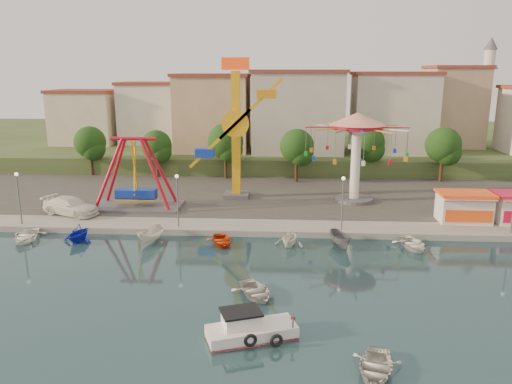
# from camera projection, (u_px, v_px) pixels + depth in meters

# --- Properties ---
(ground) EXTENTS (200.00, 200.00, 0.00)m
(ground) POSITION_uv_depth(u_px,v_px,m) (250.00, 291.00, 36.43)
(ground) COLOR #142D37
(ground) RESTS_ON ground
(quay_deck) EXTENTS (200.00, 100.00, 0.60)m
(quay_deck) POSITION_uv_depth(u_px,v_px,m) (273.00, 152.00, 96.47)
(quay_deck) COLOR #9E998E
(quay_deck) RESTS_ON ground
(asphalt_pad) EXTENTS (90.00, 28.00, 0.01)m
(asphalt_pad) POSITION_uv_depth(u_px,v_px,m) (266.00, 188.00, 65.38)
(asphalt_pad) COLOR #4C4944
(asphalt_pad) RESTS_ON quay_deck
(hill_terrace) EXTENTS (200.00, 60.00, 3.00)m
(hill_terrace) POSITION_uv_depth(u_px,v_px,m) (274.00, 142.00, 101.04)
(hill_terrace) COLOR #384C26
(hill_terrace) RESTS_ON ground
(pirate_ship_ride) EXTENTS (10.00, 5.00, 8.00)m
(pirate_ship_ride) POSITION_uv_depth(u_px,v_px,m) (135.00, 175.00, 55.34)
(pirate_ship_ride) COLOR #59595E
(pirate_ship_ride) RESTS_ON quay_deck
(kamikaze_tower) EXTENTS (7.50, 3.10, 16.50)m
(kamikaze_tower) POSITION_uv_depth(u_px,v_px,m) (239.00, 133.00, 58.86)
(kamikaze_tower) COLOR #59595E
(kamikaze_tower) RESTS_ON quay_deck
(wave_swinger) EXTENTS (11.60, 11.60, 10.40)m
(wave_swinger) POSITION_uv_depth(u_px,v_px,m) (357.00, 137.00, 57.18)
(wave_swinger) COLOR #59595E
(wave_swinger) RESTS_ON quay_deck
(booth_left) EXTENTS (5.40, 3.78, 3.08)m
(booth_left) POSITION_uv_depth(u_px,v_px,m) (464.00, 207.00, 50.69)
(booth_left) COLOR white
(booth_left) RESTS_ON quay_deck
(lamp_post_0) EXTENTS (0.14, 0.14, 5.00)m
(lamp_post_0) POSITION_uv_depth(u_px,v_px,m) (19.00, 200.00, 49.71)
(lamp_post_0) COLOR #59595E
(lamp_post_0) RESTS_ON quay_deck
(lamp_post_1) EXTENTS (0.14, 0.14, 5.00)m
(lamp_post_1) POSITION_uv_depth(u_px,v_px,m) (178.00, 202.00, 48.77)
(lamp_post_1) COLOR #59595E
(lamp_post_1) RESTS_ON quay_deck
(lamp_post_2) EXTENTS (0.14, 0.14, 5.00)m
(lamp_post_2) POSITION_uv_depth(u_px,v_px,m) (342.00, 205.00, 47.83)
(lamp_post_2) COLOR #59595E
(lamp_post_2) RESTS_ON quay_deck
(tree_0) EXTENTS (4.60, 4.60, 7.19)m
(tree_0) POSITION_uv_depth(u_px,v_px,m) (90.00, 142.00, 72.51)
(tree_0) COLOR #382314
(tree_0) RESTS_ON quay_deck
(tree_1) EXTENTS (4.35, 4.35, 6.80)m
(tree_1) POSITION_uv_depth(u_px,v_px,m) (156.00, 145.00, 71.28)
(tree_1) COLOR #382314
(tree_1) RESTS_ON quay_deck
(tree_2) EXTENTS (5.02, 5.02, 7.85)m
(tree_2) POSITION_uv_depth(u_px,v_px,m) (226.00, 141.00, 70.10)
(tree_2) COLOR #382314
(tree_2) RESTS_ON quay_deck
(tree_3) EXTENTS (4.68, 4.68, 7.32)m
(tree_3) POSITION_uv_depth(u_px,v_px,m) (297.00, 146.00, 68.19)
(tree_3) COLOR #382314
(tree_3) RESTS_ON quay_deck
(tree_4) EXTENTS (4.86, 4.86, 7.60)m
(tree_4) POSITION_uv_depth(u_px,v_px,m) (367.00, 142.00, 70.46)
(tree_4) COLOR #382314
(tree_4) RESTS_ON quay_deck
(tree_5) EXTENTS (4.83, 4.83, 7.54)m
(tree_5) POSITION_uv_depth(u_px,v_px,m) (443.00, 145.00, 68.12)
(tree_5) COLOR #382314
(tree_5) RESTS_ON quay_deck
(building_0) EXTENTS (9.26, 9.53, 11.87)m
(building_0) POSITION_uv_depth(u_px,v_px,m) (65.00, 113.00, 80.93)
(building_0) COLOR beige
(building_0) RESTS_ON hill_terrace
(building_1) EXTENTS (12.33, 9.01, 8.63)m
(building_1) POSITION_uv_depth(u_px,v_px,m) (148.00, 120.00, 85.77)
(building_1) COLOR silver
(building_1) RESTS_ON hill_terrace
(building_2) EXTENTS (11.95, 9.28, 11.23)m
(building_2) POSITION_uv_depth(u_px,v_px,m) (224.00, 113.00, 85.25)
(building_2) COLOR tan
(building_2) RESTS_ON hill_terrace
(building_3) EXTENTS (12.59, 10.50, 9.20)m
(building_3) POSITION_uv_depth(u_px,v_px,m) (305.00, 121.00, 81.61)
(building_3) COLOR beige
(building_3) RESTS_ON hill_terrace
(building_4) EXTENTS (10.75, 9.23, 9.24)m
(building_4) POSITION_uv_depth(u_px,v_px,m) (385.00, 119.00, 84.11)
(building_4) COLOR beige
(building_4) RESTS_ON hill_terrace
(building_5) EXTENTS (12.77, 10.96, 11.21)m
(building_5) POSITION_uv_depth(u_px,v_px,m) (470.00, 115.00, 81.28)
(building_5) COLOR tan
(building_5) RESTS_ON hill_terrace
(minaret) EXTENTS (2.80, 2.80, 18.00)m
(minaret) POSITION_uv_depth(u_px,v_px,m) (486.00, 89.00, 83.69)
(minaret) COLOR silver
(minaret) RESTS_ON hill_terrace
(cabin_motorboat) EXTENTS (5.71, 3.74, 1.88)m
(cabin_motorboat) POSITION_uv_depth(u_px,v_px,m) (249.00, 330.00, 29.85)
(cabin_motorboat) COLOR white
(cabin_motorboat) RESTS_ON ground
(rowboat_a) EXTENTS (4.24, 4.73, 0.81)m
(rowboat_a) POSITION_uv_depth(u_px,v_px,m) (255.00, 291.00, 35.40)
(rowboat_a) COLOR beige
(rowboat_a) RESTS_ON ground
(rowboat_b) EXTENTS (3.57, 4.33, 0.78)m
(rowboat_b) POSITION_uv_depth(u_px,v_px,m) (375.00, 367.00, 26.37)
(rowboat_b) COLOR silver
(rowboat_b) RESTS_ON ground
(van) EXTENTS (6.93, 4.71, 1.86)m
(van) POSITION_uv_depth(u_px,v_px,m) (71.00, 206.00, 53.31)
(van) COLOR white
(van) RESTS_ON quay_deck
(moored_boat_0) EXTENTS (3.67, 4.66, 0.88)m
(moored_boat_0) POSITION_uv_depth(u_px,v_px,m) (26.00, 236.00, 47.12)
(moored_boat_0) COLOR white
(moored_boat_0) RESTS_ON ground
(moored_boat_1) EXTENTS (3.28, 3.63, 1.68)m
(moored_boat_1) POSITION_uv_depth(u_px,v_px,m) (78.00, 233.00, 46.72)
(moored_boat_1) COLOR #151DBF
(moored_boat_1) RESTS_ON ground
(moored_boat_2) EXTENTS (2.44, 3.99, 1.45)m
(moored_boat_2) POSITION_uv_depth(u_px,v_px,m) (151.00, 235.00, 46.35)
(moored_boat_2) COLOR silver
(moored_boat_2) RESTS_ON ground
(moored_boat_3) EXTENTS (3.47, 4.17, 0.74)m
(moored_boat_3) POSITION_uv_depth(u_px,v_px,m) (221.00, 240.00, 46.04)
(moored_boat_3) COLOR red
(moored_boat_3) RESTS_ON ground
(moored_boat_4) EXTENTS (3.40, 3.68, 1.61)m
(moored_boat_4) POSITION_uv_depth(u_px,v_px,m) (290.00, 237.00, 45.57)
(moored_boat_4) COLOR white
(moored_boat_4) RESTS_ON ground
(moored_boat_5) EXTENTS (2.34, 3.80, 1.38)m
(moored_boat_5) POSITION_uv_depth(u_px,v_px,m) (341.00, 240.00, 45.32)
(moored_boat_5) COLOR slate
(moored_boat_5) RESTS_ON ground
(moored_boat_6) EXTENTS (3.56, 4.50, 0.84)m
(moored_boat_6) POSITION_uv_depth(u_px,v_px,m) (413.00, 244.00, 45.01)
(moored_boat_6) COLOR white
(moored_boat_6) RESTS_ON ground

